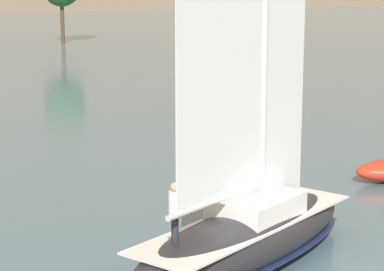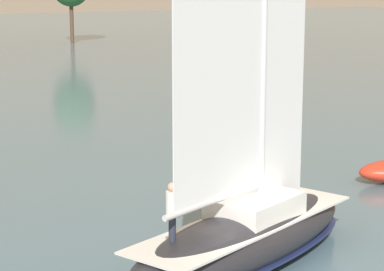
% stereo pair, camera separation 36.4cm
% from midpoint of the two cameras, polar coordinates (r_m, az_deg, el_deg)
% --- Properties ---
extents(ground_plane, '(400.00, 400.00, 0.00)m').
position_cam_midpoint_polar(ground_plane, '(22.77, 4.52, -9.77)').
color(ground_plane, slate).
extents(sailboat_main, '(10.26, 5.82, 13.60)m').
position_cam_midpoint_polar(sailboat_main, '(22.41, 4.58, -7.19)').
color(sailboat_main, '#232328').
rests_on(sailboat_main, ground).
extents(sailboat_moored_mid_channel, '(5.96, 8.16, 11.13)m').
position_cam_midpoint_polar(sailboat_moored_mid_channel, '(51.64, 3.35, 3.07)').
color(sailboat_moored_mid_channel, maroon).
rests_on(sailboat_moored_mid_channel, ground).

